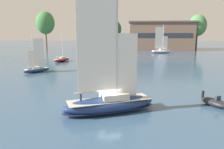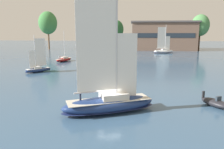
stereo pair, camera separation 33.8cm
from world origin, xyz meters
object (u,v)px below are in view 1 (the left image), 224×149
Objects in this scene: sailboat_moored_near_marina at (62,59)px; sailboat_main at (110,102)px; tree_shore_right at (45,23)px; sailboat_moored_far_slip at (37,69)px; tree_shore_left at (198,25)px; motor_tender at (215,102)px; tree_shore_center at (114,29)px; sailboat_moored_mid_channel at (161,51)px.

sailboat_main is at bearing -65.91° from sailboat_moored_near_marina.
sailboat_moored_near_marina is (21.94, -44.63, -12.35)m from tree_shore_right.
tree_shore_right is 67.04m from sailboat_moored_far_slip.
motor_tender is (-20.85, -80.64, -11.10)m from tree_shore_left.
tree_shore_center is (-38.42, -2.91, -1.77)m from tree_shore_left.
tree_shore_center is 81.31m from sailboat_main.
sailboat_moored_near_marina is 17.52m from sailboat_moored_far_slip.
sailboat_moored_far_slip is at bearing 128.63° from sailboat_main.
tree_shore_center reaches higher than sailboat_moored_mid_channel.
motor_tender is (11.92, 2.92, -0.65)m from sailboat_main.
sailboat_moored_mid_channel is at bearing -141.67° from tree_shore_left.
motor_tender is (-2.88, -66.44, -0.48)m from sailboat_moored_mid_channel.
tree_shore_left is 2.10× the size of sailboat_moored_far_slip.
tree_shore_right is (-72.54, 0.93, 1.40)m from tree_shore_left.
sailboat_moored_near_marina reaches higher than sailboat_moored_far_slip.
tree_shore_left is at bearing -0.73° from tree_shore_right.
tree_shore_right is (-34.12, 3.84, 3.17)m from tree_shore_center.
tree_shore_left is 1.43× the size of sailboat_moored_mid_channel.
tree_shore_center is 24.98m from sailboat_moored_mid_channel.
sailboat_main is 70.92m from sailboat_moored_mid_channel.
sailboat_main is 43.67m from sailboat_moored_near_marina.
motor_tender is (17.57, -77.73, -9.33)m from tree_shore_center.
sailboat_moored_far_slip is (-50.62, -61.23, -10.87)m from tree_shore_left.
sailboat_moored_near_marina is at bearing 89.91° from sailboat_moored_far_slip.
tree_shore_right reaches higher than sailboat_main.
tree_shore_center is 1.00× the size of sailboat_main.
sailboat_moored_near_marina is 43.99m from sailboat_moored_mid_channel.
sailboat_moored_near_marina is (-50.59, -43.71, -10.95)m from tree_shore_left.
tree_shore_left reaches higher than sailboat_moored_far_slip.
tree_shore_center is 80.24m from motor_tender.
tree_shore_right is 1.32× the size of sailboat_main.
sailboat_moored_far_slip is 35.54m from motor_tender.
sailboat_moored_far_slip reaches higher than motor_tender.
tree_shore_left reaches higher than sailboat_main.
sailboat_main is 1.78× the size of sailboat_moored_far_slip.
sailboat_moored_far_slip is at bearing -124.78° from sailboat_moored_mid_channel.
tree_shore_left reaches higher than motor_tender.
tree_shore_center is 1.78× the size of sailboat_moored_far_slip.
tree_shore_center is at bearing -6.43° from tree_shore_right.
sailboat_main reaches higher than sailboat_moored_mid_channel.
motor_tender is (29.75, -36.94, -0.15)m from sailboat_moored_near_marina.
tree_shore_right reaches higher than sailboat_moored_far_slip.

